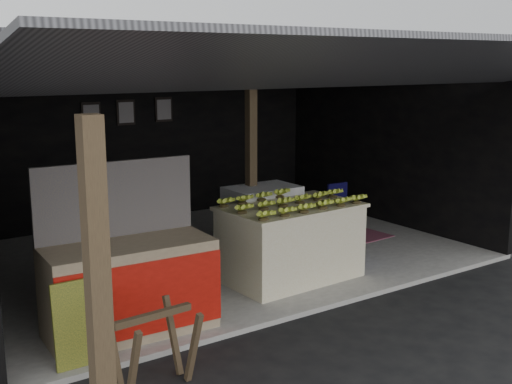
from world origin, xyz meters
TOP-DOWN VIEW (x-y plane):
  - ground at (0.00, 0.00)m, footprint 80.00×80.00m
  - concrete_slab at (0.00, 2.50)m, footprint 7.00×5.00m
  - shophouse at (0.00, 2.82)m, footprint 7.40×7.29m
  - banana_table at (0.28, 0.98)m, footprint 1.76×1.13m
  - banana_pile at (0.28, 0.98)m, footprint 1.63×1.02m
  - white_crate at (0.37, 1.73)m, footprint 0.95×0.65m
  - neighbor_stall at (-2.07, 0.60)m, footprint 1.70×0.84m
  - green_signboard at (-2.71, 0.16)m, footprint 0.53×0.10m
  - sawhorse at (-2.33, -0.51)m, footprint 0.73×0.65m
  - water_barrel at (1.28, 1.12)m, footprint 0.34×0.34m
  - plastic_chair at (2.26, 2.26)m, footprint 0.40×0.40m
  - magenta_rug at (2.07, 2.06)m, footprint 1.56×1.10m
  - picture_frames at (-0.17, 4.89)m, footprint 1.62×0.04m

SIDE VIEW (x-z plane):
  - ground at x=0.00m, z-range 0.00..0.00m
  - concrete_slab at x=0.00m, z-range 0.00..0.06m
  - magenta_rug at x=2.07m, z-range 0.06..0.07m
  - water_barrel at x=1.28m, z-range 0.06..0.56m
  - sawhorse at x=-2.33m, z-range 0.09..0.79m
  - green_signboard at x=-2.71m, z-range 0.06..0.86m
  - plastic_chair at x=2.26m, z-range 0.13..0.93m
  - banana_table at x=0.28m, z-range 0.06..1.02m
  - neighbor_stall at x=-2.07m, z-range -0.29..1.44m
  - white_crate at x=0.37m, z-range 0.06..1.11m
  - banana_pile at x=0.28m, z-range 1.01..1.20m
  - picture_frames at x=-0.17m, z-range 1.70..2.16m
  - shophouse at x=0.00m, z-range 0.59..3.61m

